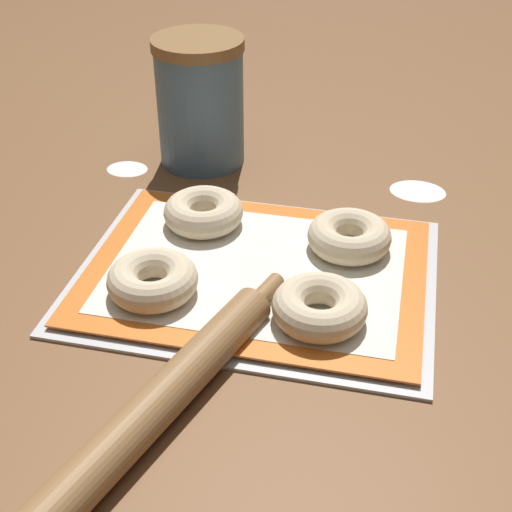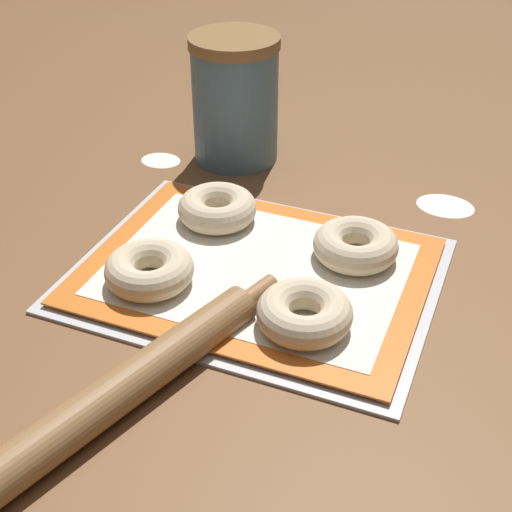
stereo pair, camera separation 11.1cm
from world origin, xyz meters
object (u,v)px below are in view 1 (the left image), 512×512
Objects in this scene: flour_canister at (200,102)px; bagel_front_left at (153,280)px; baking_tray at (256,273)px; bagel_back_left at (203,212)px; rolling_pin at (147,415)px; bagel_back_right at (349,236)px; bagel_front_right at (320,307)px.

bagel_front_left is at bearing -82.78° from flour_canister.
bagel_back_left reaches higher than baking_tray.
rolling_pin is at bearing -99.56° from baking_tray.
flour_canister is at bearing 117.87° from baking_tray.
bagel_back_left is (0.01, 0.15, 0.00)m from bagel_front_left.
bagel_back_right reaches higher than rolling_pin.
bagel_back_left is 0.23× the size of rolling_pin.
rolling_pin reaches higher than baking_tray.
flour_canister is at bearing 139.69° from bagel_back_right.
bagel_front_left reaches higher than rolling_pin.
bagel_front_right and bagel_back_right have the same top height.
bagel_front_left is 0.35m from flour_canister.
bagel_back_right is at bearing 33.17° from baking_tray.
bagel_back_right is 0.34m from rolling_pin.
bagel_front_right reaches higher than baking_tray.
bagel_back_left is (-0.09, 0.08, 0.02)m from baking_tray.
flour_canister reaches higher than bagel_back_left.
baking_tray is 4.09× the size of bagel_front_left.
bagel_back_left is 0.54× the size of flour_canister.
flour_canister is at bearing 101.04° from rolling_pin.
bagel_back_right is 0.54× the size of flour_canister.
flour_canister is at bearing 123.35° from bagel_front_right.
bagel_front_left is 1.00× the size of bagel_front_right.
bagel_front_right is 0.14m from bagel_back_right.
bagel_back_left is 1.00× the size of bagel_back_right.
baking_tray is at bearing 138.31° from bagel_front_right.
bagel_back_left is at bearing 97.63° from rolling_pin.
bagel_back_left is (-0.17, 0.16, 0.00)m from bagel_front_right.
bagel_back_left reaches higher than rolling_pin.
bagel_front_right is at bearing -42.39° from bagel_back_left.
flour_canister is (-0.23, 0.35, 0.06)m from bagel_front_right.
bagel_front_left is 1.00× the size of bagel_back_right.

